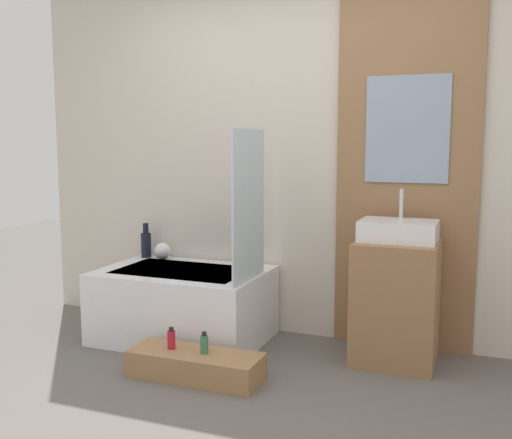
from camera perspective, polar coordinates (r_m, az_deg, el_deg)
ground_plane at (r=3.15m, az=-5.30°, el=-18.97°), size 12.00×12.00×0.00m
wall_tiled_back at (r=4.29m, az=4.09°, el=6.12°), size 4.20×0.06×2.60m
wall_wood_accent at (r=4.08m, az=14.16°, el=5.98°), size 0.93×0.04×2.60m
bathtub at (r=4.31m, az=-6.92°, el=-8.02°), size 1.16×0.79×0.50m
glass_shower_screen at (r=3.83m, az=-0.71°, el=1.31°), size 0.01×0.52×0.98m
wooden_step_bench at (r=3.68m, az=-5.79°, el=-13.62°), size 0.80×0.30×0.16m
vanity_cabinet at (r=3.94m, az=13.20°, el=-7.61°), size 0.51×0.51×0.78m
sink at (r=3.85m, az=13.41°, el=-1.04°), size 0.47×0.33×0.32m
vase_tall_dark at (r=4.73m, az=-10.43°, el=-2.25°), size 0.08×0.08×0.27m
vase_round_light at (r=4.64m, az=-8.88°, el=-2.98°), size 0.13×0.13×0.13m
bottle_soap_primary at (r=3.70m, az=-8.06°, el=-11.21°), size 0.05×0.05×0.13m
bottle_soap_secondary at (r=3.60m, az=-4.95°, el=-11.71°), size 0.05×0.05×0.13m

